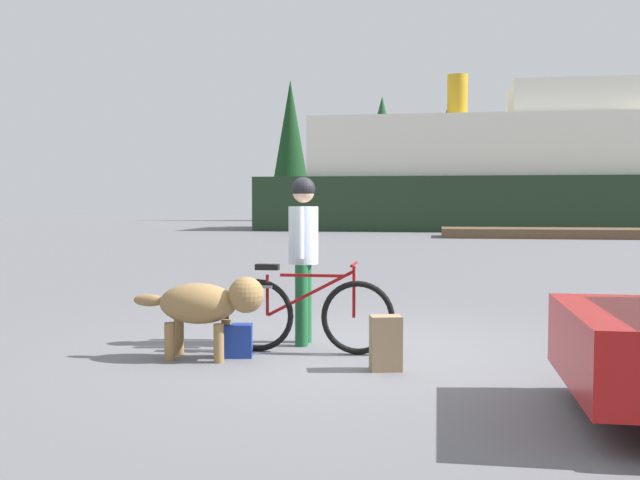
% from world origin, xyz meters
% --- Properties ---
extents(ground_plane, '(160.00, 160.00, 0.00)m').
position_xyz_m(ground_plane, '(0.00, 0.00, 0.00)').
color(ground_plane, slate).
extents(bicycle, '(1.78, 0.44, 0.93)m').
position_xyz_m(bicycle, '(-0.40, -0.14, 0.40)').
color(bicycle, black).
rests_on(bicycle, ground_plane).
extents(person_cyclist, '(0.32, 0.53, 1.81)m').
position_xyz_m(person_cyclist, '(-0.51, 0.31, 1.10)').
color(person_cyclist, '#19592D').
rests_on(person_cyclist, ground_plane).
extents(dog, '(1.33, 0.47, 0.82)m').
position_xyz_m(dog, '(-1.31, -0.59, 0.54)').
color(dog, olive).
rests_on(dog, ground_plane).
extents(backpack, '(0.32, 0.26, 0.50)m').
position_xyz_m(backpack, '(0.45, -0.79, 0.25)').
color(backpack, '#8C7251').
rests_on(backpack, ground_plane).
extents(handbag_pannier, '(0.35, 0.24, 0.33)m').
position_xyz_m(handbag_pannier, '(-1.05, -0.46, 0.16)').
color(handbag_pannier, navy).
rests_on(handbag_pannier, ground_plane).
extents(dock_pier, '(12.06, 2.87, 0.40)m').
position_xyz_m(dock_pier, '(7.12, 25.14, 0.20)').
color(dock_pier, brown).
rests_on(dock_pier, ground_plane).
extents(ferry_boat, '(28.03, 7.14, 8.45)m').
position_xyz_m(ferry_boat, '(5.42, 33.56, 2.95)').
color(ferry_boat, '#1E331E').
rests_on(ferry_boat, ground_plane).
extents(pine_tree_far_left, '(2.92, 2.92, 11.39)m').
position_xyz_m(pine_tree_far_left, '(-10.92, 51.06, 7.08)').
color(pine_tree_far_left, '#4C331E').
rests_on(pine_tree_far_left, ground_plane).
extents(pine_tree_center, '(4.36, 4.36, 9.53)m').
position_xyz_m(pine_tree_center, '(1.86, 50.25, 6.38)').
color(pine_tree_center, '#4C331E').
rests_on(pine_tree_center, ground_plane).
extents(pine_tree_mid_back, '(4.18, 4.18, 11.03)m').
position_xyz_m(pine_tree_mid_back, '(-4.11, 59.06, 7.09)').
color(pine_tree_mid_back, '#4C331E').
rests_on(pine_tree_mid_back, ground_plane).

